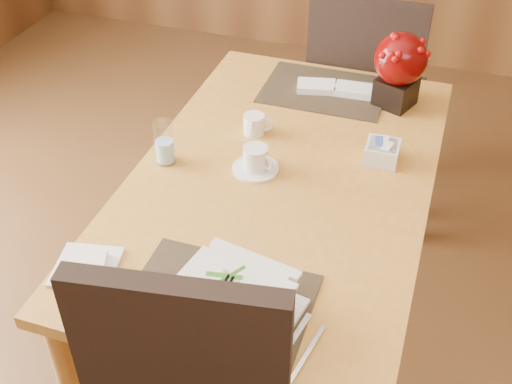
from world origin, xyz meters
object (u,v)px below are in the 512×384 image
(sugar_caddy, at_px, (382,152))
(far_chair, at_px, (365,90))
(dining_table, at_px, (282,199))
(water_glass, at_px, (164,143))
(creamer_jug, at_px, (254,124))
(soup_setting, at_px, (230,306))
(bread_plate, at_px, (86,267))
(coffee_cup, at_px, (255,161))
(berry_decor, at_px, (400,66))

(sugar_caddy, bearing_deg, far_chair, 103.36)
(dining_table, bearing_deg, water_glass, -172.35)
(water_glass, relative_size, creamer_jug, 1.57)
(dining_table, distance_m, soup_setting, 0.62)
(soup_setting, height_order, sugar_caddy, soup_setting)
(dining_table, xyz_separation_m, soup_setting, (0.05, -0.60, 0.15))
(bread_plate, bearing_deg, sugar_caddy, 48.31)
(soup_setting, distance_m, water_glass, 0.69)
(bread_plate, bearing_deg, creamer_jug, 74.40)
(sugar_caddy, distance_m, bread_plate, 0.97)
(coffee_cup, bearing_deg, water_glass, -170.38)
(sugar_caddy, bearing_deg, soup_setting, -106.39)
(dining_table, bearing_deg, far_chair, 83.65)
(coffee_cup, bearing_deg, sugar_caddy, 25.75)
(water_glass, height_order, bread_plate, water_glass)
(soup_setting, height_order, creamer_jug, soup_setting)
(soup_setting, bearing_deg, berry_decor, 90.38)
(dining_table, xyz_separation_m, far_chair, (0.10, 0.91, -0.08))
(dining_table, distance_m, far_chair, 0.92)
(sugar_caddy, bearing_deg, bread_plate, -131.69)
(soup_setting, relative_size, coffee_cup, 2.26)
(coffee_cup, height_order, bread_plate, coffee_cup)
(coffee_cup, xyz_separation_m, creamer_jug, (-0.07, 0.20, -0.00))
(coffee_cup, bearing_deg, far_chair, 78.34)
(creamer_jug, distance_m, far_chair, 0.79)
(coffee_cup, height_order, creamer_jug, coffee_cup)
(coffee_cup, height_order, berry_decor, berry_decor)
(water_glass, distance_m, berry_decor, 0.86)
(berry_decor, bearing_deg, coffee_cup, -123.03)
(berry_decor, bearing_deg, water_glass, -137.26)
(dining_table, relative_size, berry_decor, 5.52)
(water_glass, relative_size, berry_decor, 0.54)
(coffee_cup, relative_size, far_chair, 0.14)
(soup_setting, height_order, water_glass, water_glass)
(dining_table, height_order, creamer_jug, creamer_jug)
(berry_decor, relative_size, far_chair, 0.26)
(far_chair, bearing_deg, coffee_cup, 78.22)
(coffee_cup, xyz_separation_m, bread_plate, (-0.28, -0.55, -0.03))
(creamer_jug, bearing_deg, water_glass, -137.65)
(far_chair, bearing_deg, sugar_caddy, 103.24)
(soup_setting, height_order, bread_plate, soup_setting)
(sugar_caddy, xyz_separation_m, berry_decor, (-0.02, 0.36, 0.12))
(dining_table, height_order, far_chair, far_chair)
(creamer_jug, xyz_separation_m, sugar_caddy, (0.44, -0.02, -0.00))
(soup_setting, bearing_deg, far_chair, 99.00)
(creamer_jug, bearing_deg, coffee_cup, -77.50)
(water_glass, relative_size, bread_plate, 0.92)
(water_glass, xyz_separation_m, sugar_caddy, (0.65, 0.22, -0.04))
(berry_decor, distance_m, bread_plate, 1.26)
(dining_table, relative_size, bread_plate, 9.42)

